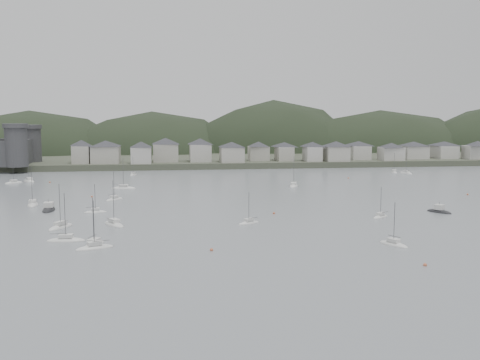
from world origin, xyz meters
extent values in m
plane|color=slate|center=(0.00, 0.00, 0.00)|extent=(900.00, 900.00, 0.00)
cube|color=#383D2D|center=(0.00, 295.00, 1.50)|extent=(900.00, 250.00, 3.00)
ellipsoid|color=black|center=(-110.87, 271.94, -10.14)|extent=(138.98, 92.48, 81.13)
ellipsoid|color=black|center=(-32.30, 272.87, -9.97)|extent=(132.08, 90.41, 79.74)
ellipsoid|color=black|center=(50.65, 272.93, -12.68)|extent=(133.88, 88.37, 101.41)
ellipsoid|color=black|center=(125.95, 267.91, -10.32)|extent=(165.81, 81.78, 82.55)
cylinder|color=#37373A|center=(-92.00, 166.00, 12.00)|extent=(10.00, 10.00, 18.00)
cylinder|color=#37373A|center=(-92.00, 194.00, 11.50)|extent=(10.00, 10.00, 17.00)
cube|color=#37373A|center=(-92.00, 180.00, 9.00)|extent=(3.50, 30.00, 12.00)
cube|color=#A39F94|center=(-65.00, 181.96, 7.29)|extent=(8.34, 12.91, 8.59)
pyramid|color=#2A2B30|center=(-65.00, 181.96, 13.09)|extent=(15.78, 15.78, 3.01)
cube|color=#A39F94|center=(-53.32, 181.32, 7.18)|extent=(13.68, 13.35, 8.36)
pyramid|color=#2A2B30|center=(-53.32, 181.32, 12.82)|extent=(20.07, 20.07, 2.93)
cube|color=#B9B5AD|center=(-35.57, 176.02, 7.04)|extent=(9.78, 10.20, 8.08)
pyramid|color=#2A2B30|center=(-35.57, 176.02, 12.49)|extent=(14.83, 14.83, 2.83)
cube|color=#A39F94|center=(-23.51, 185.65, 7.55)|extent=(12.59, 13.33, 9.09)
pyramid|color=#2A2B30|center=(-23.51, 185.65, 13.68)|extent=(19.24, 19.24, 3.18)
cube|color=#B9B5AD|center=(-5.75, 184.10, 7.43)|extent=(10.74, 12.17, 8.87)
pyramid|color=#2A2B30|center=(-5.75, 184.10, 13.42)|extent=(17.01, 17.01, 3.10)
cube|color=#A39F94|center=(9.92, 177.53, 6.85)|extent=(11.63, 12.09, 7.69)
pyramid|color=#2A2B30|center=(9.92, 177.53, 12.04)|extent=(17.61, 17.61, 2.69)
cube|color=#A39F94|center=(25.25, 186.19, 6.72)|extent=(10.37, 9.35, 7.44)
pyramid|color=#2A2B30|center=(25.25, 186.19, 11.74)|extent=(14.65, 14.65, 2.60)
cube|color=#A39F94|center=(38.63, 183.79, 6.61)|extent=(8.24, 12.20, 7.22)
pyramid|color=#2A2B30|center=(38.63, 183.79, 11.48)|extent=(15.17, 15.17, 2.53)
cube|color=#B9B5AD|center=(52.50, 178.55, 6.73)|extent=(8.06, 10.91, 7.46)
pyramid|color=#2A2B30|center=(52.50, 178.55, 11.77)|extent=(14.08, 14.08, 2.61)
cube|color=#A39F94|center=(64.81, 177.06, 6.83)|extent=(11.73, 11.78, 7.66)
pyramid|color=#2A2B30|center=(64.81, 177.06, 12.00)|extent=(17.46, 17.46, 2.68)
cube|color=#B9B5AD|center=(80.64, 186.91, 6.67)|extent=(10.19, 13.02, 7.33)
pyramid|color=#2A2B30|center=(80.64, 186.91, 11.62)|extent=(17.23, 17.23, 2.57)
cube|color=#B9B5AD|center=(95.55, 178.06, 6.44)|extent=(11.70, 9.81, 6.88)
pyramid|color=#2A2B30|center=(95.55, 178.06, 11.08)|extent=(15.97, 15.97, 2.41)
cube|color=#B9B5AD|center=(112.40, 186.91, 6.50)|extent=(12.83, 12.48, 7.00)
pyramid|color=#2A2B30|center=(112.40, 186.91, 11.22)|extent=(18.79, 18.79, 2.45)
cube|color=#B9B5AD|center=(130.73, 187.42, 6.48)|extent=(11.07, 13.50, 6.97)
pyramid|color=#2A2B30|center=(130.73, 187.42, 11.19)|extent=(18.25, 18.25, 2.44)
cube|color=#B9B5AD|center=(146.02, 179.72, 6.67)|extent=(13.75, 9.12, 7.34)
pyramid|color=#2A2B30|center=(146.02, 179.72, 11.62)|extent=(16.97, 16.97, 2.57)
ellipsoid|color=silver|center=(-39.82, 77.44, 0.05)|extent=(6.19, 6.94, 1.42)
cube|color=silver|center=(-39.82, 77.44, 1.06)|extent=(2.76, 2.91, 0.70)
cylinder|color=#3F3F42|center=(-39.82, 77.44, 4.62)|extent=(0.12, 0.12, 8.85)
cylinder|color=#3F3F42|center=(-40.62, 78.43, 1.61)|extent=(2.07, 2.55, 0.10)
ellipsoid|color=silver|center=(-37.84, 13.42, 0.05)|extent=(8.02, 5.00, 1.53)
cube|color=silver|center=(-37.84, 13.42, 1.12)|extent=(3.10, 2.52, 0.70)
cylinder|color=#3F3F42|center=(-37.84, 13.42, 4.98)|extent=(0.12, 0.12, 9.56)
cylinder|color=#3F3F42|center=(-36.55, 12.93, 1.67)|extent=(3.26, 1.31, 0.10)
ellipsoid|color=silver|center=(22.64, 8.09, 0.05)|extent=(5.29, 7.25, 1.40)
cube|color=silver|center=(22.64, 8.09, 1.05)|extent=(2.52, 2.89, 0.70)
cylinder|color=#3F3F42|center=(22.64, 8.09, 4.58)|extent=(0.12, 0.12, 8.77)
cylinder|color=#3F3F42|center=(23.23, 9.20, 1.60)|extent=(1.58, 2.83, 0.10)
ellipsoid|color=silver|center=(-78.59, 131.33, 0.05)|extent=(7.36, 9.46, 1.85)
cube|color=silver|center=(-78.59, 131.33, 1.28)|extent=(3.43, 3.83, 0.70)
cylinder|color=#3F3F42|center=(-78.59, 131.33, 5.99)|extent=(0.12, 0.12, 11.59)
cylinder|color=#3F3F42|center=(-79.46, 129.90, 1.83)|extent=(2.26, 3.61, 0.10)
ellipsoid|color=silver|center=(-38.13, 150.00, 0.05)|extent=(3.73, 6.86, 1.31)
cube|color=silver|center=(-38.13, 150.00, 1.00)|extent=(1.99, 2.59, 0.70)
cylinder|color=#3F3F42|center=(-38.13, 150.00, 4.29)|extent=(0.12, 0.12, 8.18)
cylinder|color=#3F3F42|center=(-37.82, 148.86, 1.55)|extent=(0.86, 2.87, 0.10)
ellipsoid|color=silver|center=(86.64, 140.08, 0.05)|extent=(4.58, 8.36, 1.59)
cube|color=silver|center=(86.64, 140.08, 1.15)|extent=(2.43, 3.16, 0.70)
cylinder|color=#3F3F42|center=(86.64, 140.08, 5.18)|extent=(0.12, 0.12, 9.96)
cylinder|color=#3F3F42|center=(86.26, 138.70, 1.70)|extent=(1.05, 3.48, 0.10)
ellipsoid|color=silver|center=(-36.20, 36.88, 0.05)|extent=(6.81, 8.82, 1.73)
cube|color=silver|center=(-36.20, 36.88, 1.21)|extent=(3.18, 3.57, 0.70)
cylinder|color=#3F3F42|center=(-36.20, 36.88, 5.59)|extent=(0.12, 0.12, 10.79)
cylinder|color=#3F3F42|center=(-37.00, 35.55, 1.76)|extent=(2.09, 3.38, 0.10)
ellipsoid|color=silver|center=(-62.99, 70.45, 0.05)|extent=(4.33, 9.50, 1.83)
cube|color=silver|center=(-62.99, 70.45, 1.27)|extent=(2.49, 3.48, 0.70)
cylinder|color=#3F3F42|center=(-62.99, 70.45, 5.92)|extent=(0.12, 0.12, 11.44)
cylinder|color=#3F3F42|center=(-63.25, 68.83, 1.82)|extent=(0.75, 4.08, 0.10)
ellipsoid|color=silver|center=(-48.46, 35.34, 0.05)|extent=(6.20, 8.58, 1.66)
cube|color=silver|center=(-48.46, 35.34, 1.18)|extent=(2.96, 3.42, 0.70)
cylinder|color=#3F3F42|center=(-48.46, 35.34, 5.39)|extent=(0.12, 0.12, 10.37)
cylinder|color=#3F3F42|center=(-47.77, 34.02, 1.73)|extent=(1.82, 3.35, 0.10)
ellipsoid|color=silver|center=(-44.71, 20.88, 0.05)|extent=(8.25, 3.08, 1.62)
cube|color=silver|center=(-44.71, 20.88, 1.16)|extent=(2.94, 1.95, 0.70)
cylinder|color=#3F3F42|center=(-44.71, 20.88, 5.27)|extent=(0.12, 0.12, 10.13)
cylinder|color=#3F3F42|center=(-46.17, 20.79, 1.71)|extent=(3.65, 0.32, 0.10)
ellipsoid|color=silver|center=(24.14, 101.68, 0.05)|extent=(5.88, 9.34, 1.78)
cube|color=silver|center=(24.14, 101.68, 1.24)|extent=(2.96, 3.62, 0.70)
cylinder|color=#3F3F42|center=(24.14, 101.68, 5.77)|extent=(0.12, 0.12, 11.14)
cylinder|color=#3F3F42|center=(23.56, 103.18, 1.79)|extent=(1.54, 3.78, 0.10)
ellipsoid|color=silver|center=(-83.32, 126.74, 0.05)|extent=(6.87, 6.41, 1.43)
cube|color=silver|center=(-83.32, 126.74, 1.06)|extent=(2.91, 2.82, 0.70)
cylinder|color=#3F3F42|center=(-83.32, 126.74, 4.66)|extent=(0.12, 0.12, 8.91)
cylinder|color=#3F3F42|center=(-84.29, 127.58, 1.61)|extent=(2.48, 2.19, 0.10)
ellipsoid|color=silver|center=(82.63, 144.40, 0.05)|extent=(3.56, 7.50, 1.44)
cube|color=silver|center=(82.63, 144.40, 1.07)|extent=(2.01, 2.77, 0.70)
cylinder|color=#3F3F42|center=(82.63, 144.40, 4.70)|extent=(0.12, 0.12, 9.01)
cylinder|color=#3F3F42|center=(82.40, 145.67, 1.62)|extent=(0.68, 3.21, 0.10)
ellipsoid|color=silver|center=(-38.31, 16.07, 0.05)|extent=(5.10, 8.19, 1.56)
cube|color=silver|center=(-38.31, 16.07, 1.13)|extent=(2.58, 3.17, 0.70)
cylinder|color=#3F3F42|center=(-38.31, 16.07, 5.08)|extent=(0.12, 0.12, 9.76)
cylinder|color=#3F3F42|center=(-38.80, 17.39, 1.68)|extent=(1.34, 3.32, 0.10)
ellipsoid|color=silver|center=(-38.94, 103.98, 0.05)|extent=(9.10, 3.71, 1.77)
cube|color=silver|center=(-38.94, 103.98, 1.24)|extent=(3.28, 2.25, 0.70)
cylinder|color=#3F3F42|center=(-38.94, 103.98, 5.74)|extent=(0.12, 0.12, 11.07)
cylinder|color=#3F3F42|center=(-40.52, 103.82, 1.79)|extent=(3.98, 0.50, 0.10)
ellipsoid|color=silver|center=(-3.41, 34.28, 0.05)|extent=(6.27, 4.63, 1.22)
cube|color=silver|center=(-3.41, 34.28, 0.96)|extent=(2.51, 2.20, 0.70)
cylinder|color=#3F3F42|center=(-3.41, 34.28, 4.00)|extent=(0.12, 0.12, 7.60)
cylinder|color=#3F3F42|center=(-2.45, 33.75, 1.51)|extent=(2.45, 1.40, 0.10)
ellipsoid|color=silver|center=(-42.86, 54.98, 0.05)|extent=(6.41, 2.80, 1.24)
cube|color=silver|center=(-42.86, 54.98, 0.97)|extent=(2.33, 1.64, 0.70)
cylinder|color=#3F3F42|center=(-42.86, 54.98, 4.08)|extent=(0.12, 0.12, 7.76)
cylinder|color=#3F3F42|center=(-43.97, 55.13, 1.52)|extent=(2.78, 0.47, 0.10)
ellipsoid|color=silver|center=(31.97, 37.61, 0.05)|extent=(6.15, 5.29, 1.24)
cube|color=silver|center=(31.97, 37.61, 0.97)|extent=(2.55, 2.39, 0.70)
cylinder|color=#3F3F42|center=(31.97, 37.61, 4.07)|extent=(0.12, 0.12, 7.74)
cylinder|color=#3F3F42|center=(32.86, 36.95, 1.52)|extent=(2.29, 1.75, 0.10)
ellipsoid|color=black|center=(50.92, 42.52, 0.05)|extent=(6.07, 7.53, 1.60)
cube|color=silver|center=(50.92, 42.52, 1.50)|extent=(2.88, 2.92, 1.40)
cylinder|color=#3F3F42|center=(50.92, 42.52, 2.40)|extent=(0.10, 0.10, 1.20)
ellipsoid|color=black|center=(-56.28, 60.26, 0.05)|extent=(3.46, 8.99, 1.96)
cube|color=silver|center=(-56.28, 60.26, 1.68)|extent=(2.57, 2.74, 1.40)
cylinder|color=#3F3F42|center=(-56.28, 60.26, 2.58)|extent=(0.10, 0.10, 1.20)
sphere|color=#BB5F3E|center=(5.39, 46.53, 0.15)|extent=(0.70, 0.70, 0.70)
sphere|color=#BB5F3E|center=(-14.80, 8.73, 0.15)|extent=(0.70, 0.70, 0.70)
sphere|color=#BB5F3E|center=(53.48, 124.50, 0.15)|extent=(0.70, 0.70, 0.70)
sphere|color=#BB5F3E|center=(77.01, 72.35, 0.15)|extent=(0.70, 0.70, 0.70)
sphere|color=#BB5F3E|center=(-69.52, 126.62, 0.15)|extent=(0.70, 0.70, 0.70)
sphere|color=#BB5F3E|center=(-47.66, 84.42, 0.15)|extent=(0.70, 0.70, 0.70)
sphere|color=#BB5F3E|center=(21.77, -7.26, 0.15)|extent=(0.70, 0.70, 0.70)
camera|label=1|loc=(-23.40, -94.77, 26.34)|focal=40.32mm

